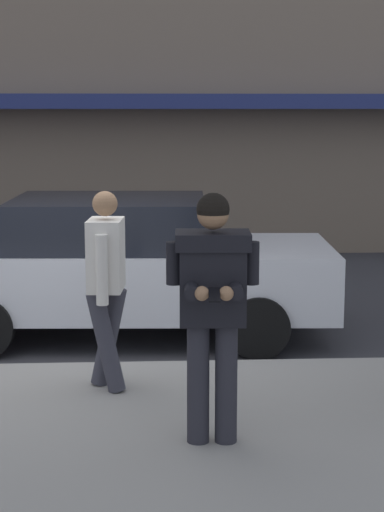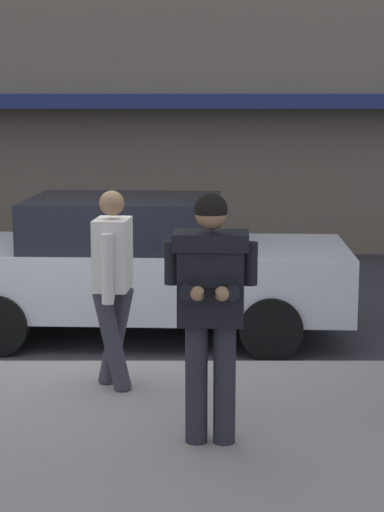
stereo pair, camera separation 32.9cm
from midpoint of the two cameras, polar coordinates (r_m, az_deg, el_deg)
The scene contains 6 objects.
ground_plane at distance 8.46m, azimuth -6.42°, elevation -7.47°, with size 80.00×80.00×0.00m, color #333338.
sidewalk at distance 5.72m, azimuth 0.60°, elevation -15.46°, with size 32.00×5.30×0.14m, color gray.
curb_paint_line at distance 8.46m, azimuth 0.43°, elevation -7.40°, with size 28.00×0.12×0.01m, color silver.
parked_sedan_mid at distance 9.45m, azimuth -2.51°, elevation -0.62°, with size 4.58×2.10×1.54m.
man_texting_on_phone at distance 5.97m, azimuth 2.93°, elevation -2.40°, with size 0.65×0.59×1.81m.
pedestrian_in_light_coat at distance 7.23m, azimuth -3.91°, elevation -1.39°, with size 0.35×0.60×1.70m.
Camera 2 is at (1.11, -8.02, 2.53)m, focal length 60.00 mm.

